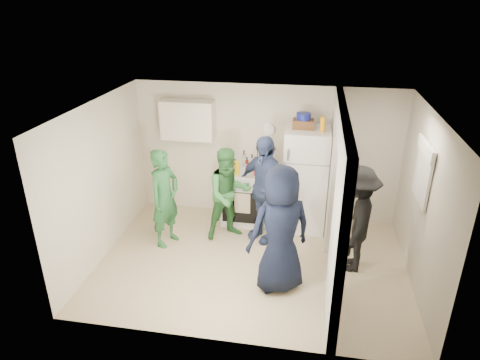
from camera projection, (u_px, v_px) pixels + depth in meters
The scene contains 35 objects.
floor at pixel (252, 263), 6.80m from camera, with size 4.80×4.80×0.00m, color #C9B38D.
wall_back at pixel (266, 153), 7.83m from camera, with size 4.80×4.80×0.00m, color silver.
wall_front at pixel (231, 257), 4.76m from camera, with size 4.80×4.80×0.00m, color silver.
wall_left at pixel (101, 181), 6.67m from camera, with size 3.40×3.40×0.00m, color silver.
wall_right at pixel (424, 205), 5.92m from camera, with size 3.40×3.40×0.00m, color silver.
ceiling at pixel (254, 109), 5.79m from camera, with size 4.80×4.80×0.00m, color white.
partition_pier_back at pixel (334, 169), 7.10m from camera, with size 0.12×1.20×2.50m, color silver.
partition_pier_front at pixel (339, 238), 5.12m from camera, with size 0.12×1.20×2.50m, color silver.
partition_header at pixel (343, 128), 5.68m from camera, with size 0.12×1.00×0.40m, color silver.
stove at pixel (246, 196), 7.88m from camera, with size 0.85×0.71×1.01m, color white.
upper_cabinet at pixel (188, 120), 7.64m from camera, with size 0.95×0.34×0.70m, color silver.
fridge at pixel (305, 180), 7.52m from camera, with size 0.76×0.74×1.84m, color white.
wicker_basket at pixel (303, 124), 7.17m from camera, with size 0.35×0.25×0.15m, color brown.
blue_bowl at pixel (304, 116), 7.12m from camera, with size 0.24×0.24×0.11m, color navy.
yellow_cup_stack_top at pixel (323, 124), 6.97m from camera, with size 0.09×0.09×0.25m, color #FFA915.
wall_clock at pixel (269, 130), 7.62m from camera, with size 0.22×0.22×0.03m, color white.
spice_shelf at pixel (266, 148), 7.74m from camera, with size 0.35×0.08×0.03m, color olive.
nook_window at pixel (424, 173), 5.94m from camera, with size 0.03×0.70×0.80m, color black.
nook_window_frame at pixel (423, 173), 5.94m from camera, with size 0.04×0.76×0.86m, color white.
nook_valance at pixel (426, 149), 5.81m from camera, with size 0.04×0.82×0.18m, color white.
yellow_cup_stack_stove at pixel (237, 168), 7.45m from camera, with size 0.09×0.09×0.25m, color yellow.
red_cup at pixel (257, 172), 7.44m from camera, with size 0.09×0.09×0.12m, color red.
person_green_left at pixel (165, 198), 7.03m from camera, with size 0.61×0.40×1.68m, color #2A6A38.
person_green_center at pixel (229, 194), 7.24m from camera, with size 0.79×0.61×1.62m, color #3C8A43.
person_denim at pixel (264, 189), 7.13m from camera, with size 1.09×0.46×1.86m, color #32486E.
person_navy at pixel (280, 230), 5.90m from camera, with size 0.92×0.60×1.88m, color black.
person_nook at pixel (356, 220), 6.37m from camera, with size 1.09×0.62×1.68m, color black.
bottle_a at pixel (232, 160), 7.76m from camera, with size 0.06×0.06×0.27m, color #603513.
bottle_b at pixel (235, 165), 7.57m from camera, with size 0.06×0.06×0.24m, color #1D571E.
bottle_c at pixel (244, 159), 7.77m from camera, with size 0.06×0.06×0.32m, color #9DA2AA.
bottle_d at pixel (247, 164), 7.58m from camera, with size 0.06×0.06×0.28m, color maroon.
bottle_e at pixel (252, 161), 7.76m from camera, with size 0.07×0.07×0.25m, color #B4BCC8.
bottle_f at pixel (255, 164), 7.62m from camera, with size 0.08×0.08×0.26m, color #163D1B.
bottle_g at pixel (260, 162), 7.70m from camera, with size 0.08×0.08×0.26m, color olive.
bottle_h at pixel (229, 166), 7.55m from camera, with size 0.07×0.07×0.25m, color silver.
Camera 1 is at (0.79, -5.63, 3.97)m, focal length 32.00 mm.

